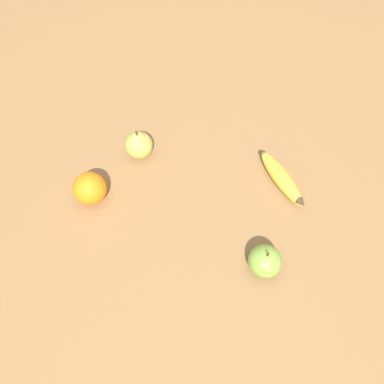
{
  "coord_description": "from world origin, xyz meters",
  "views": [
    {
      "loc": [
        0.41,
        0.24,
        0.82
      ],
      "look_at": [
        0.04,
        -0.05,
        0.03
      ],
      "focal_mm": 35.0,
      "sensor_mm": 36.0,
      "label": 1
    }
  ],
  "objects_px": {
    "banana": "(282,179)",
    "apple": "(265,261)",
    "pear": "(139,144)",
    "orange": "(90,188)"
  },
  "relations": [
    {
      "from": "orange",
      "to": "apple",
      "type": "height_order",
      "value": "orange"
    },
    {
      "from": "orange",
      "to": "apple",
      "type": "xyz_separation_m",
      "value": [
        -0.11,
        0.43,
        -0.01
      ]
    },
    {
      "from": "orange",
      "to": "banana",
      "type": "bearing_deg",
      "value": 133.43
    },
    {
      "from": "banana",
      "to": "apple",
      "type": "height_order",
      "value": "apple"
    },
    {
      "from": "pear",
      "to": "orange",
      "type": "bearing_deg",
      "value": -0.58
    },
    {
      "from": "banana",
      "to": "orange",
      "type": "bearing_deg",
      "value": -112.05
    },
    {
      "from": "banana",
      "to": "pear",
      "type": "relative_size",
      "value": 2.01
    },
    {
      "from": "orange",
      "to": "pear",
      "type": "bearing_deg",
      "value": 179.42
    },
    {
      "from": "orange",
      "to": "apple",
      "type": "distance_m",
      "value": 0.45
    },
    {
      "from": "banana",
      "to": "apple",
      "type": "distance_m",
      "value": 0.23
    }
  ]
}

